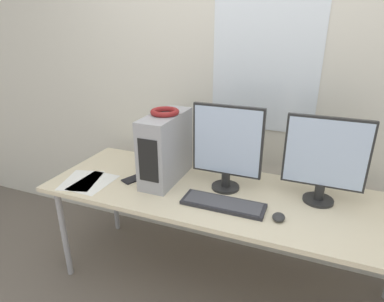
# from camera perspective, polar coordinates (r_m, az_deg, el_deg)

# --- Properties ---
(wall_back) EXTENTS (8.00, 0.07, 2.70)m
(wall_back) POSITION_cam_1_polar(r_m,az_deg,el_deg) (2.24, 10.21, 13.02)
(wall_back) COLOR beige
(wall_back) RESTS_ON ground_plane
(desk) EXTENTS (2.24, 0.75, 0.72)m
(desk) POSITION_cam_1_polar(r_m,az_deg,el_deg) (2.00, 5.73, -8.55)
(desk) COLOR beige
(desk) RESTS_ON ground_plane
(pc_tower) EXTENTS (0.18, 0.46, 0.44)m
(pc_tower) POSITION_cam_1_polar(r_m,az_deg,el_deg) (2.06, -4.66, 0.61)
(pc_tower) COLOR #9E9EA3
(pc_tower) RESTS_ON desk
(headphones) EXTENTS (0.18, 0.18, 0.03)m
(headphones) POSITION_cam_1_polar(r_m,az_deg,el_deg) (1.99, -4.86, 6.96)
(headphones) COLOR maroon
(headphones) RESTS_ON pc_tower
(monitor_main) EXTENTS (0.42, 0.17, 0.53)m
(monitor_main) POSITION_cam_1_polar(r_m,az_deg,el_deg) (1.91, 6.25, 0.88)
(monitor_main) COLOR black
(monitor_main) RESTS_ON desk
(monitor_right_near) EXTENTS (0.44, 0.17, 0.50)m
(monitor_right_near) POSITION_cam_1_polar(r_m,az_deg,el_deg) (1.90, 22.55, -1.21)
(monitor_right_near) COLOR black
(monitor_right_near) RESTS_ON desk
(keyboard) EXTENTS (0.47, 0.16, 0.02)m
(keyboard) POSITION_cam_1_polar(r_m,az_deg,el_deg) (1.84, 5.57, -9.33)
(keyboard) COLOR #28282D
(keyboard) RESTS_ON desk
(mouse) EXTENTS (0.07, 0.08, 0.03)m
(mouse) POSITION_cam_1_polar(r_m,az_deg,el_deg) (1.77, 15.15, -11.27)
(mouse) COLOR #2D2D2D
(mouse) RESTS_ON desk
(cell_phone) EXTENTS (0.13, 0.16, 0.01)m
(cell_phone) POSITION_cam_1_polar(r_m,az_deg,el_deg) (2.15, -10.43, -4.92)
(cell_phone) COLOR black
(cell_phone) RESTS_ON desk
(paper_sheet_left) EXTENTS (0.21, 0.30, 0.00)m
(paper_sheet_left) POSITION_cam_1_polar(r_m,az_deg,el_deg) (2.18, -17.11, -5.39)
(paper_sheet_left) COLOR white
(paper_sheet_left) RESTS_ON desk
(paper_sheet_front) EXTENTS (0.28, 0.34, 0.00)m
(paper_sheet_front) POSITION_cam_1_polar(r_m,az_deg,el_deg) (2.23, -19.10, -4.95)
(paper_sheet_front) COLOR white
(paper_sheet_front) RESTS_ON desk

